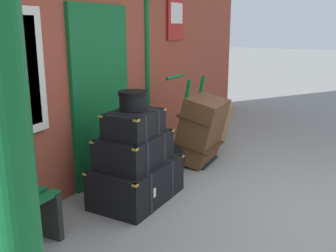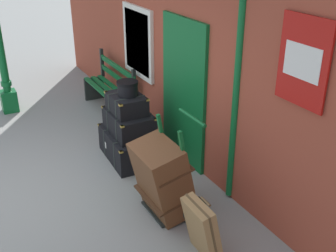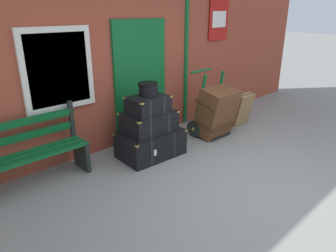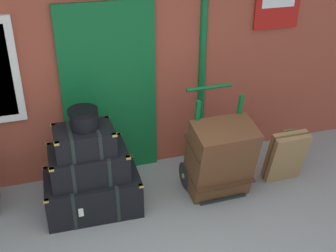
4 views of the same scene
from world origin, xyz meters
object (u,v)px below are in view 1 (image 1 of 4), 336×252
(steamer_trunk_base, at_px, (137,181))
(large_brown_trunk, at_px, (201,130))
(porters_trolley, at_px, (189,142))
(suitcase_olive, at_px, (221,125))
(round_hatbox, at_px, (133,100))
(steamer_trunk_top, at_px, (134,124))
(steamer_trunk_middle, at_px, (134,149))

(steamer_trunk_base, bearing_deg, large_brown_trunk, -7.72)
(porters_trolley, bearing_deg, large_brown_trunk, -90.00)
(large_brown_trunk, distance_m, suitcase_olive, 0.87)
(steamer_trunk_base, height_order, round_hatbox, round_hatbox)
(steamer_trunk_top, bearing_deg, steamer_trunk_middle, 34.22)
(steamer_trunk_middle, bearing_deg, large_brown_trunk, -8.20)
(steamer_trunk_base, distance_m, suitcase_olive, 2.29)
(suitcase_olive, bearing_deg, steamer_trunk_base, 175.26)
(large_brown_trunk, relative_size, suitcase_olive, 1.38)
(steamer_trunk_base, relative_size, round_hatbox, 3.42)
(suitcase_olive, bearing_deg, steamer_trunk_middle, 174.94)
(round_hatbox, relative_size, suitcase_olive, 0.44)
(large_brown_trunk, bearing_deg, steamer_trunk_top, 172.51)
(steamer_trunk_middle, relative_size, round_hatbox, 2.70)
(steamer_trunk_middle, relative_size, large_brown_trunk, 0.86)
(steamer_trunk_middle, bearing_deg, steamer_trunk_top, -145.78)
(steamer_trunk_middle, bearing_deg, suitcase_olive, -5.06)
(steamer_trunk_base, bearing_deg, porters_trolley, -0.76)
(porters_trolley, bearing_deg, steamer_trunk_top, 179.29)
(porters_trolley, distance_m, suitcase_olive, 0.88)
(steamer_trunk_base, bearing_deg, steamer_trunk_middle, 135.64)
(round_hatbox, height_order, porters_trolley, round_hatbox)
(porters_trolley, relative_size, suitcase_olive, 1.74)
(suitcase_olive, bearing_deg, steamer_trunk_top, 175.35)
(steamer_trunk_middle, xyz_separation_m, suitcase_olive, (2.29, -0.20, -0.24))
(steamer_trunk_middle, relative_size, steamer_trunk_top, 1.34)
(round_hatbox, bearing_deg, steamer_trunk_top, -140.96)
(suitcase_olive, bearing_deg, large_brown_trunk, -179.80)
(steamer_trunk_middle, xyz_separation_m, large_brown_trunk, (1.43, -0.21, -0.10))
(large_brown_trunk, bearing_deg, round_hatbox, 171.67)
(steamer_trunk_top, height_order, large_brown_trunk, steamer_trunk_top)
(round_hatbox, distance_m, large_brown_trunk, 1.58)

